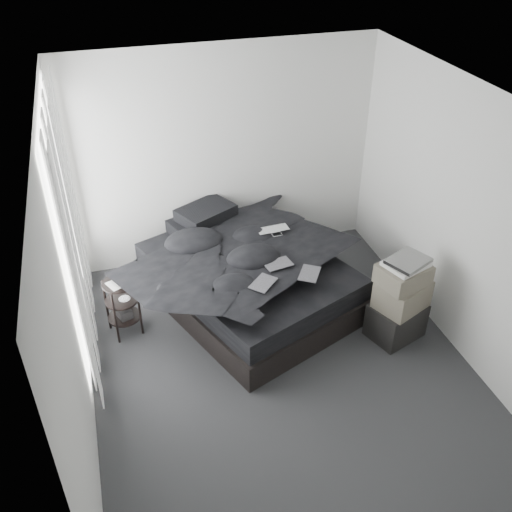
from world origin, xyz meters
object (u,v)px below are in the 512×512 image
object	(u,v)px
side_stand	(123,308)
box_lower	(396,320)
bed	(249,290)
laptop	(275,226)

from	to	relation	value
side_stand	box_lower	size ratio (longest dim) A/B	1.21
bed	laptop	world-z (taller)	laptop
laptop	side_stand	bearing A→B (deg)	-173.03
bed	side_stand	bearing A→B (deg)	163.55
side_stand	bed	bearing A→B (deg)	5.06
laptop	bed	bearing A→B (deg)	-154.50
laptop	box_lower	distance (m)	1.64
side_stand	laptop	bearing A→B (deg)	10.48
bed	box_lower	distance (m)	1.64
box_lower	bed	bearing A→B (deg)	143.12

